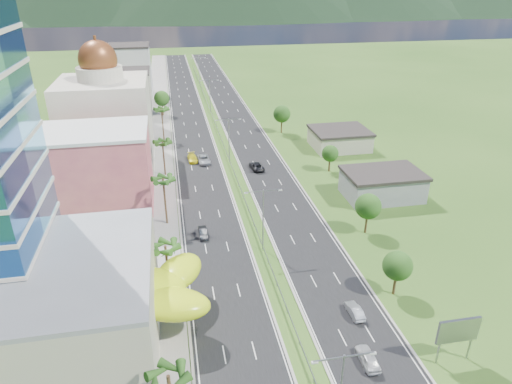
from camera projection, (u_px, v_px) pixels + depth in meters
ground at (277, 286)px, 67.09m from camera, size 500.00×500.00×0.00m
road_left at (189, 118)px, 145.56m from camera, size 11.00×260.00×0.04m
road_right at (235, 116)px, 148.14m from camera, size 11.00×260.00×0.04m
sidewalk_left at (159, 120)px, 143.91m from camera, size 7.00×260.00×0.12m
median_guardrail at (219, 132)px, 130.63m from camera, size 0.10×216.06×0.76m
streetlight_median_b at (263, 214)px, 73.05m from camera, size 6.04×0.25×11.00m
streetlight_median_c at (229, 136)px, 108.51m from camera, size 6.04×0.25×11.00m
streetlight_median_d at (210, 93)px, 148.39m from camera, size 6.04×0.25×11.00m
streetlight_median_e at (199, 68)px, 188.27m from camera, size 6.04×0.25×11.00m
mall_podium at (26, 310)px, 53.90m from camera, size 30.00×24.00×11.00m
lime_canopy at (132, 291)px, 57.96m from camera, size 18.00×15.00×7.40m
pink_shophouse at (97, 170)px, 87.41m from camera, size 20.00×15.00×15.00m
domed_building at (106, 118)px, 106.14m from camera, size 20.00×20.00×28.70m
midrise_grey at (120, 105)px, 129.91m from camera, size 16.00×15.00×16.00m
midrise_beige at (126, 92)px, 150.05m from camera, size 16.00×15.00×13.00m
midrise_white at (129, 71)px, 169.36m from camera, size 16.00×15.00×18.00m
billboard at (458, 332)px, 52.17m from camera, size 5.20×0.35×6.20m
shed_near at (382, 186)px, 93.00m from camera, size 15.00×10.00×5.00m
shed_far at (339, 139)px, 120.06m from camera, size 14.00×12.00×4.40m
palm_tree_a at (169, 380)px, 41.48m from camera, size 3.60×3.60×9.10m
palm_tree_b at (166, 249)px, 63.16m from camera, size 3.60×3.60×8.10m
palm_tree_c at (163, 181)px, 80.27m from camera, size 3.60×3.60×9.60m
palm_tree_d at (163, 144)px, 101.07m from camera, size 3.60×3.60×8.60m
palm_tree_e at (162, 111)px, 122.89m from camera, size 3.60×3.60×9.40m
leafy_tree_lfar at (162, 98)px, 146.23m from camera, size 4.90×4.90×8.05m
leafy_tree_ra at (398, 266)px, 63.36m from camera, size 4.20×4.20×6.90m
leafy_tree_rb at (368, 206)px, 78.77m from camera, size 4.55×4.55×7.47m
leafy_tree_rc at (330, 154)px, 104.45m from camera, size 3.85×3.85×6.33m
leafy_tree_rd at (282, 114)px, 129.83m from camera, size 4.90×4.90×8.05m
mountain_ridge at (233, 19)px, 476.26m from camera, size 860.00×140.00×90.00m
car_dark_left at (203, 233)px, 79.54m from camera, size 1.50×4.08×1.34m
car_silver_mid_left at (204, 159)px, 110.74m from camera, size 3.13×6.11×1.65m
car_yellow_far_left at (192, 158)px, 111.67m from camera, size 2.39×5.33×1.52m
car_white_near_right at (368, 358)px, 53.37m from camera, size 1.90×4.56×1.54m
car_silver_right at (355, 311)px, 61.02m from camera, size 1.58×4.18×1.36m
car_dark_far_right at (257, 166)px, 106.98m from camera, size 3.11×5.80×1.55m
motorcycle at (196, 329)px, 58.01m from camera, size 0.66×1.79×1.12m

